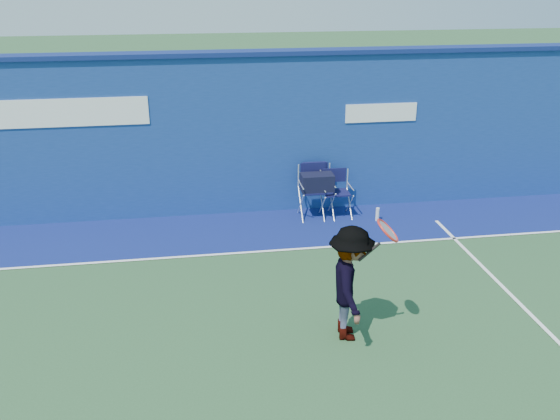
{
  "coord_description": "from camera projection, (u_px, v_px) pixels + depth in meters",
  "views": [
    {
      "loc": [
        -0.01,
        -5.76,
        4.46
      ],
      "look_at": [
        1.27,
        2.6,
        1.0
      ],
      "focal_mm": 38.0,
      "sensor_mm": 36.0,
      "label": 1
    }
  ],
  "objects": [
    {
      "name": "water_bottle",
      "position": [
        377.0,
        214.0,
        11.23
      ],
      "size": [
        0.07,
        0.07,
        0.26
      ],
      "primitive_type": "cylinder",
      "color": "silver",
      "rests_on": "ground"
    },
    {
      "name": "directors_chair_left",
      "position": [
        316.0,
        196.0,
        11.3
      ],
      "size": [
        0.61,
        0.56,
        1.03
      ],
      "color": "silver",
      "rests_on": "ground"
    },
    {
      "name": "out_of_bounds_strip",
      "position": [
        198.0,
        234.0,
        10.71
      ],
      "size": [
        24.0,
        1.8,
        0.01
      ],
      "primitive_type": "cube",
      "color": "navy",
      "rests_on": "ground"
    },
    {
      "name": "court_lines",
      "position": [
        205.0,
        347.0,
        7.51
      ],
      "size": [
        24.0,
        12.0,
        0.01
      ],
      "color": "white",
      "rests_on": "out_of_bounds_strip"
    },
    {
      "name": "tennis_player",
      "position": [
        350.0,
        283.0,
        7.47
      ],
      "size": [
        0.93,
        1.06,
        1.67
      ],
      "color": "#EA4738",
      "rests_on": "ground"
    },
    {
      "name": "directors_chair_right",
      "position": [
        336.0,
        203.0,
        11.38
      ],
      "size": [
        0.54,
        0.48,
        0.9
      ],
      "color": "silver",
      "rests_on": "ground"
    },
    {
      "name": "stadium_wall",
      "position": [
        192.0,
        135.0,
        11.13
      ],
      "size": [
        24.0,
        0.5,
        3.08
      ],
      "color": "navy",
      "rests_on": "ground"
    },
    {
      "name": "ground",
      "position": [
        206.0,
        377.0,
        6.96
      ],
      "size": [
        80.0,
        80.0,
        0.0
      ],
      "primitive_type": "plane",
      "color": "#284B2A",
      "rests_on": "ground"
    }
  ]
}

